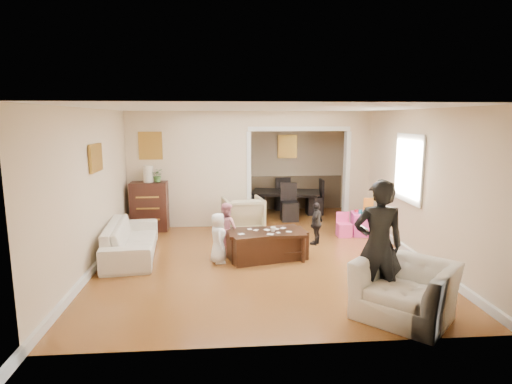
{
  "coord_description": "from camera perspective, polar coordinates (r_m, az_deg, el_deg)",
  "views": [
    {
      "loc": [
        -0.63,
        -7.68,
        2.44
      ],
      "look_at": [
        0.0,
        0.2,
        1.05
      ],
      "focal_mm": 29.45,
      "sensor_mm": 36.0,
      "label": 1
    }
  ],
  "objects": [
    {
      "name": "dining_table",
      "position": [
        10.78,
        4.03,
        -1.51
      ],
      "size": [
        1.87,
        1.29,
        0.6
      ],
      "primitive_type": "imported",
      "rotation": [
        0.0,
        0.0,
        -0.21
      ],
      "color": "black",
      "rests_on": "ground"
    },
    {
      "name": "window_pane",
      "position": [
        8.07,
        20.1,
        3.03
      ],
      "size": [
        0.03,
        0.95,
        1.1
      ],
      "primitive_type": "cube",
      "color": "white",
      "rests_on": "ground"
    },
    {
      "name": "partition_left",
      "position": [
        9.58,
        -9.02,
        3.01
      ],
      "size": [
        2.75,
        0.18,
        2.6
      ],
      "primitive_type": "cube",
      "color": "beige",
      "rests_on": "ground"
    },
    {
      "name": "sofa",
      "position": [
        7.87,
        -16.58,
        -6.18
      ],
      "size": [
        1.02,
        2.16,
        0.61
      ],
      "primitive_type": "imported",
      "rotation": [
        0.0,
        0.0,
        1.67
      ],
      "color": "silver",
      "rests_on": "ground"
    },
    {
      "name": "child_kneel_a",
      "position": [
        7.21,
        -5.14,
        -6.24
      ],
      "size": [
        0.31,
        0.44,
        0.86
      ],
      "primitive_type": "imported",
      "rotation": [
        0.0,
        0.0,
        1.65
      ],
      "color": "white",
      "rests_on": "ground"
    },
    {
      "name": "child_toddler",
      "position": [
        8.28,
        8.21,
        -4.25
      ],
      "size": [
        0.45,
        0.52,
        0.84
      ],
      "primitive_type": "imported",
      "rotation": [
        0.0,
        0.0,
        -2.19
      ],
      "color": "black",
      "rests_on": "ground"
    },
    {
      "name": "play_bowl",
      "position": [
        9.05,
        15.03,
        -2.78
      ],
      "size": [
        0.23,
        0.23,
        0.05
      ],
      "primitive_type": "imported",
      "rotation": [
        0.0,
        0.0,
        -0.13
      ],
      "color": "white",
      "rests_on": "play_table"
    },
    {
      "name": "play_table",
      "position": [
        9.2,
        14.42,
        -4.21
      ],
      "size": [
        0.55,
        0.55,
        0.47
      ],
      "primitive_type": "cube",
      "rotation": [
        0.0,
        0.0,
        -0.13
      ],
      "color": "#E23BA0",
      "rests_on": "ground"
    },
    {
      "name": "floor",
      "position": [
        8.08,
        0.11,
        -7.6
      ],
      "size": [
        7.0,
        7.0,
        0.0
      ],
      "primitive_type": "plane",
      "color": "#975D27",
      "rests_on": "ground"
    },
    {
      "name": "partition_right",
      "position": [
        10.04,
        13.49,
        3.17
      ],
      "size": [
        0.55,
        0.18,
        2.6
      ],
      "primitive_type": "cube",
      "color": "beige",
      "rests_on": "ground"
    },
    {
      "name": "framed_art_sofa_wall",
      "position": [
        7.4,
        -20.93,
        4.36
      ],
      "size": [
        0.03,
        0.55,
        0.4
      ],
      "primitive_type": "cube",
      "color": "brown"
    },
    {
      "name": "framed_art_alcove",
      "position": [
        11.28,
        4.28,
        6.18
      ],
      "size": [
        0.45,
        0.03,
        0.55
      ],
      "primitive_type": "cube",
      "color": "brown"
    },
    {
      "name": "cereal_box",
      "position": [
        9.25,
        15.02,
        -1.72
      ],
      "size": [
        0.21,
        0.1,
        0.3
      ],
      "primitive_type": "cube",
      "rotation": [
        0.0,
        0.0,
        -0.13
      ],
      "color": "yellow",
      "rests_on": "play_table"
    },
    {
      "name": "child_kneel_b",
      "position": [
        7.63,
        -3.99,
        -4.97
      ],
      "size": [
        0.56,
        0.59,
        0.95
      ],
      "primitive_type": "imported",
      "rotation": [
        0.0,
        0.0,
        2.17
      ],
      "color": "pink",
      "rests_on": "ground"
    },
    {
      "name": "toy_block",
      "position": [
        9.22,
        13.54,
        -2.49
      ],
      "size": [
        0.09,
        0.08,
        0.05
      ],
      "primitive_type": "cube",
      "rotation": [
        0.0,
        0.0,
        0.22
      ],
      "color": "red",
      "rests_on": "play_table"
    },
    {
      "name": "craft_papers",
      "position": [
        7.37,
        1.6,
        -5.32
      ],
      "size": [
        0.96,
        0.51,
        0.0
      ],
      "color": "white",
      "rests_on": "coffee_table"
    },
    {
      "name": "adult_person",
      "position": [
        5.55,
        16.24,
        -7.04
      ],
      "size": [
        0.66,
        0.48,
        1.7
      ],
      "primitive_type": "imported",
      "rotation": [
        0.0,
        0.0,
        3.03
      ],
      "color": "black",
      "rests_on": "ground"
    },
    {
      "name": "table_lamp",
      "position": [
        9.37,
        -14.43,
        2.41
      ],
      "size": [
        0.22,
        0.22,
        0.36
      ],
      "primitive_type": "cylinder",
      "color": "beige",
      "rests_on": "dresser"
    },
    {
      "name": "partition_header",
      "position": [
        9.64,
        5.85,
        9.83
      ],
      "size": [
        2.22,
        0.18,
        0.35
      ],
      "primitive_type": "cube",
      "color": "beige",
      "rests_on": "partition_right"
    },
    {
      "name": "dresser",
      "position": [
        9.49,
        -14.24,
        -1.9
      ],
      "size": [
        0.78,
        0.44,
        1.08
      ],
      "primitive_type": "cube",
      "color": "#34140F",
      "rests_on": "ground"
    },
    {
      "name": "potted_plant",
      "position": [
        9.35,
        -13.21,
        2.22
      ],
      "size": [
        0.26,
        0.23,
        0.29
      ],
      "primitive_type": "imported",
      "color": "#40682E",
      "rests_on": "dresser"
    },
    {
      "name": "armchair_back",
      "position": [
        9.11,
        -1.79,
        -3.07
      ],
      "size": [
        0.95,
        0.97,
        0.77
      ],
      "primitive_type": "imported",
      "rotation": [
        0.0,
        0.0,
        3.3
      ],
      "color": "tan",
      "rests_on": "ground"
    },
    {
      "name": "armchair_front",
      "position": [
        5.61,
        19.54,
        -12.41
      ],
      "size": [
        1.46,
        1.46,
        0.72
      ],
      "primitive_type": "imported",
      "rotation": [
        0.0,
        0.0,
        -0.77
      ],
      "color": "silver",
      "rests_on": "ground"
    },
    {
      "name": "cyan_cup",
      "position": [
        9.06,
        13.99,
        -2.62
      ],
      "size": [
        0.08,
        0.08,
        0.08
      ],
      "primitive_type": "cylinder",
      "color": "teal",
      "rests_on": "play_table"
    },
    {
      "name": "coffee_table",
      "position": [
        7.44,
        1.5,
        -7.16
      ],
      "size": [
        1.44,
        0.97,
        0.49
      ],
      "primitive_type": "cube",
      "rotation": [
        0.0,
        0.0,
        0.25
      ],
      "color": "#3A1B12",
      "rests_on": "ground"
    },
    {
      "name": "coffee_cup",
      "position": [
        7.33,
        2.33,
        -5.09
      ],
      "size": [
        0.11,
        0.11,
        0.09
      ],
      "primitive_type": "imported",
      "rotation": [
        0.0,
        0.0,
        0.25
      ],
      "color": "white",
      "rests_on": "coffee_table"
    },
    {
      "name": "framed_art_partition",
      "position": [
        9.53,
        -14.13,
        6.12
      ],
      "size": [
        0.45,
        0.03,
        0.55
      ],
      "primitive_type": "cube",
      "color": "brown",
      "rests_on": "partition_left"
    }
  ]
}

